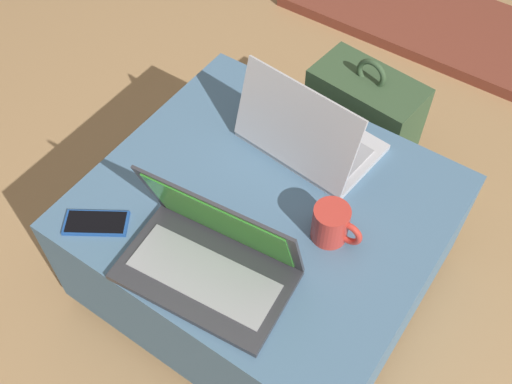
{
  "coord_description": "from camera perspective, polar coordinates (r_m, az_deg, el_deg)",
  "views": [
    {
      "loc": [
        0.47,
        -0.72,
        1.56
      ],
      "look_at": [
        0.0,
        -0.04,
        0.47
      ],
      "focal_mm": 42.0,
      "sensor_mm": 36.0,
      "label": 1
    }
  ],
  "objects": [
    {
      "name": "fireplace_hearth",
      "position": [
        2.65,
        18.34,
        14.52
      ],
      "size": [
        1.4,
        0.5,
        0.04
      ],
      "color": "brown",
      "rests_on": "ground_plane"
    },
    {
      "name": "ottoman",
      "position": [
        1.62,
        0.82,
        -4.87
      ],
      "size": [
        0.83,
        0.76,
        0.39
      ],
      "color": "#2A3D4E",
      "rests_on": "ground_plane"
    },
    {
      "name": "ground_plane",
      "position": [
        1.78,
        0.75,
        -8.25
      ],
      "size": [
        14.0,
        14.0,
        0.0
      ],
      "primitive_type": "plane",
      "color": "tan"
    },
    {
      "name": "coffee_mug",
      "position": [
        1.37,
        7.32,
        -2.98
      ],
      "size": [
        0.12,
        0.08,
        0.1
      ],
      "color": "red",
      "rests_on": "ottoman"
    },
    {
      "name": "backpack",
      "position": [
        1.92,
        10.08,
        6.09
      ],
      "size": [
        0.34,
        0.25,
        0.47
      ],
      "rotation": [
        0.0,
        0.0,
        3.04
      ],
      "color": "#385133",
      "rests_on": "ground_plane"
    },
    {
      "name": "laptop_far",
      "position": [
        1.53,
        4.83,
        5.39
      ],
      "size": [
        0.36,
        0.26,
        0.23
      ],
      "rotation": [
        0.0,
        0.0,
        3.04
      ],
      "color": "silver",
      "rests_on": "ottoman"
    },
    {
      "name": "laptop_near",
      "position": [
        1.31,
        -4.36,
        -6.15
      ],
      "size": [
        0.4,
        0.26,
        0.23
      ],
      "rotation": [
        0.0,
        0.0,
        0.1
      ],
      "color": "#333338",
      "rests_on": "ottoman"
    },
    {
      "name": "cell_phone",
      "position": [
        1.46,
        -14.98,
        -2.86
      ],
      "size": [
        0.16,
        0.14,
        0.01
      ],
      "rotation": [
        0.0,
        0.0,
        2.15
      ],
      "color": "#1E4C9E",
      "rests_on": "ottoman"
    }
  ]
}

